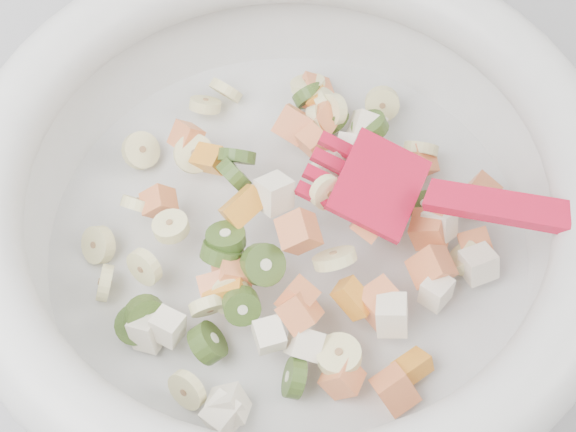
{
  "coord_description": "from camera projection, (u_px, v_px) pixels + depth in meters",
  "views": [
    {
      "loc": [
        0.18,
        1.13,
        1.44
      ],
      "look_at": [
        0.18,
        1.43,
        0.95
      ],
      "focal_mm": 55.0,
      "sensor_mm": 36.0,
      "label": 1
    }
  ],
  "objects": [
    {
      "name": "mixing_bowl",
      "position": [
        289.0,
        205.0,
        0.57
      ],
      "size": [
        0.48,
        0.42,
        0.13
      ],
      "color": "silver",
      "rests_on": "counter"
    },
    {
      "name": "counter",
      "position": [
        127.0,
        428.0,
        1.01
      ],
      "size": [
        2.0,
        0.6,
        0.9
      ],
      "primitive_type": "cube",
      "color": "gray",
      "rests_on": "ground"
    }
  ]
}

